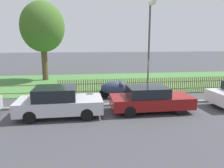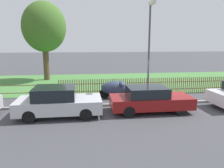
# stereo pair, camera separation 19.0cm
# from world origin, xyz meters

# --- Properties ---
(ground_plane) EXTENTS (120.00, 120.00, 0.00)m
(ground_plane) POSITION_xyz_m (0.00, 0.00, 0.00)
(ground_plane) COLOR #424247
(kerb_stone) EXTENTS (37.29, 0.20, 0.12)m
(kerb_stone) POSITION_xyz_m (0.00, 0.10, 0.06)
(kerb_stone) COLOR gray
(kerb_stone) RESTS_ON ground
(grass_strip) EXTENTS (37.29, 9.67, 0.01)m
(grass_strip) POSITION_xyz_m (0.00, 7.39, 0.01)
(grass_strip) COLOR #477F3D
(grass_strip) RESTS_ON ground
(park_fence) EXTENTS (37.29, 0.05, 1.12)m
(park_fence) POSITION_xyz_m (-0.00, 2.56, 0.56)
(park_fence) COLOR olive
(park_fence) RESTS_ON ground
(parked_car_black_saloon) EXTENTS (4.07, 1.90, 1.44)m
(parked_car_black_saloon) POSITION_xyz_m (-5.41, -1.24, 0.72)
(parked_car_black_saloon) COLOR #BCBCC1
(parked_car_black_saloon) RESTS_ON ground
(parked_car_navy_estate) EXTENTS (4.17, 1.76, 1.32)m
(parked_car_navy_estate) POSITION_xyz_m (-0.80, -1.13, 0.66)
(parked_car_navy_estate) COLOR maroon
(parked_car_navy_estate) RESTS_ON ground
(covered_motorcycle) EXTENTS (1.96, 0.94, 1.12)m
(covered_motorcycle) POSITION_xyz_m (-2.20, 1.75, 0.69)
(covered_motorcycle) COLOR black
(covered_motorcycle) RESTS_ON ground
(tree_behind_motorcycle) EXTENTS (3.93, 3.93, 7.12)m
(tree_behind_motorcycle) POSITION_xyz_m (-7.70, 9.23, 4.82)
(tree_behind_motorcycle) COLOR brown
(tree_behind_motorcycle) RESTS_ON ground
(street_lamp) EXTENTS (0.20, 0.79, 5.76)m
(street_lamp) POSITION_xyz_m (-0.34, 0.75, 3.62)
(street_lamp) COLOR #47474C
(street_lamp) RESTS_ON ground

